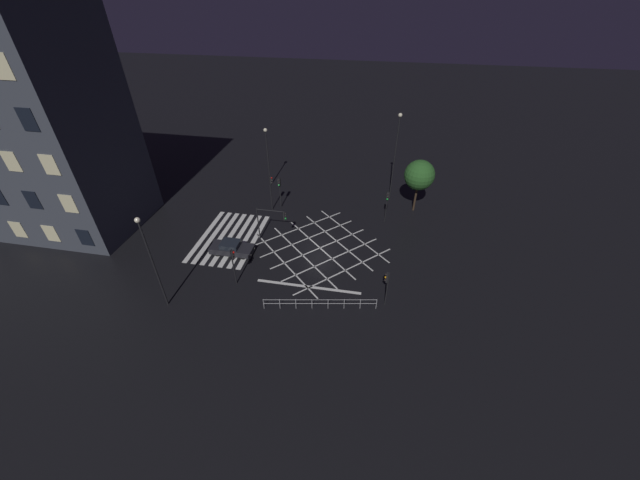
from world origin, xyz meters
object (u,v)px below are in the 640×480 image
at_px(traffic_light_sw_cross, 271,186).
at_px(traffic_light_sw_main, 279,187).
at_px(traffic_light_ne_cross, 387,282).
at_px(traffic_light_se_cross, 233,260).
at_px(street_lamp_east, 396,147).
at_px(traffic_light_median_south, 273,218).
at_px(street_lamp_far, 267,148).
at_px(street_lamp_west, 150,254).
at_px(street_tree_near, 419,175).
at_px(waiting_car, 232,248).
at_px(traffic_light_nw_main, 387,201).

distance_m(traffic_light_sw_cross, traffic_light_sw_main, 1.08).
relative_size(traffic_light_ne_cross, traffic_light_se_cross, 0.92).
height_order(traffic_light_ne_cross, traffic_light_sw_main, traffic_light_sw_main).
distance_m(traffic_light_sw_cross, street_lamp_east, 14.75).
distance_m(traffic_light_median_south, street_lamp_far, 12.35).
xyz_separation_m(street_lamp_east, street_lamp_west, (21.34, -17.69, -1.09)).
relative_size(traffic_light_se_cross, street_tree_near, 0.61).
relative_size(traffic_light_ne_cross, street_lamp_west, 0.40).
relative_size(traffic_light_sw_cross, waiting_car, 1.02).
distance_m(traffic_light_ne_cross, traffic_light_se_cross, 12.89).
bearing_deg(waiting_car, traffic_light_median_south, 37.49).
height_order(traffic_light_sw_cross, waiting_car, traffic_light_sw_cross).
bearing_deg(street_tree_near, traffic_light_nw_main, -44.87).
bearing_deg(street_lamp_west, traffic_light_sw_cross, 164.76).
relative_size(street_lamp_west, street_lamp_far, 1.13).
bearing_deg(traffic_light_median_south, traffic_light_se_cross, -102.29).
relative_size(traffic_light_sw_main, street_tree_near, 0.62).
distance_m(traffic_light_median_south, waiting_car, 4.98).
bearing_deg(street_lamp_west, street_lamp_far, 173.86).
bearing_deg(traffic_light_sw_main, waiting_car, -14.60).
xyz_separation_m(traffic_light_median_south, waiting_car, (2.72, -3.54, -2.19)).
distance_m(traffic_light_nw_main, street_tree_near, 4.87).
xyz_separation_m(traffic_light_sw_main, waiting_car, (9.19, -2.39, -2.13)).
bearing_deg(traffic_light_median_south, waiting_car, -142.51).
distance_m(traffic_light_sw_main, street_lamp_far, 6.20).
bearing_deg(traffic_light_nw_main, waiting_car, -60.56).
xyz_separation_m(traffic_light_nw_main, waiting_car, (8.20, -14.54, -2.14)).
xyz_separation_m(traffic_light_sw_cross, traffic_light_median_south, (5.81, 1.93, -0.28)).
bearing_deg(street_lamp_far, traffic_light_ne_cross, 39.88).
xyz_separation_m(traffic_light_se_cross, waiting_car, (-4.06, -2.07, -2.09)).
bearing_deg(traffic_light_median_south, traffic_light_sw_main, 100.06).
distance_m(street_lamp_west, street_lamp_far, 21.79).
xyz_separation_m(street_lamp_east, street_lamp_far, (-0.32, -15.36, -1.38)).
height_order(traffic_light_median_south, traffic_light_se_cross, traffic_light_median_south).
bearing_deg(street_tree_near, street_lamp_east, -130.98).
xyz_separation_m(traffic_light_median_south, street_tree_near, (-8.71, 14.21, 1.68)).
bearing_deg(traffic_light_nw_main, traffic_light_se_cross, -45.48).
relative_size(traffic_light_nw_main, street_lamp_east, 0.37).
relative_size(traffic_light_ne_cross, street_tree_near, 0.56).
bearing_deg(street_lamp_east, street_tree_near, 49.02).
distance_m(street_lamp_east, street_tree_near, 4.22).
xyz_separation_m(traffic_light_nw_main, street_lamp_far, (-5.99, -14.95, 2.35)).
bearing_deg(traffic_light_ne_cross, street_lamp_west, 10.48).
bearing_deg(traffic_light_se_cross, street_tree_near, 44.64).
bearing_deg(traffic_light_median_south, traffic_light_nw_main, 26.52).
xyz_separation_m(traffic_light_sw_main, street_tree_near, (-2.24, 15.35, 1.74)).
height_order(traffic_light_nw_main, traffic_light_sw_main, traffic_light_nw_main).
distance_m(street_lamp_east, street_lamp_west, 27.74).
relative_size(traffic_light_nw_main, street_lamp_far, 0.51).
bearing_deg(waiting_car, traffic_light_se_cross, -63.02).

